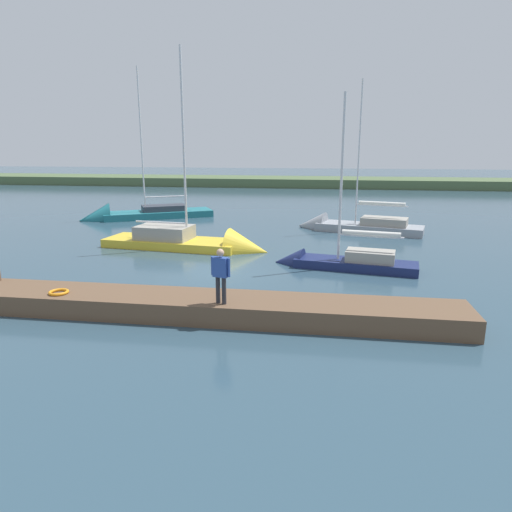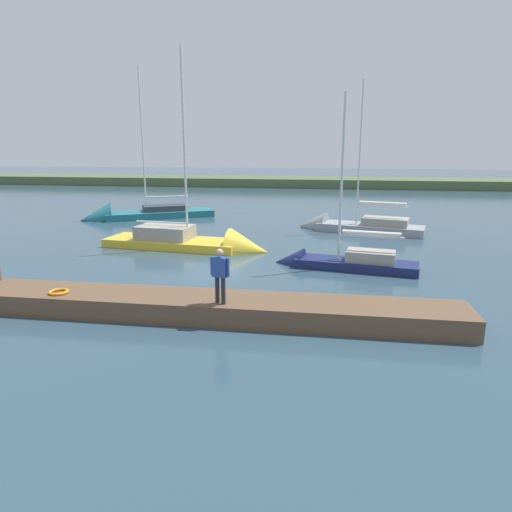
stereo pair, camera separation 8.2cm
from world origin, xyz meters
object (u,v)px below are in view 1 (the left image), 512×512
at_px(sailboat_near_dock, 338,264).
at_px(sailboat_far_left, 135,217).
at_px(person_on_dock, 221,272).
at_px(life_ring_buoy, 59,292).
at_px(sailboat_inner_slip, 349,228).
at_px(sailboat_outer_mooring, 200,246).

bearing_deg(sailboat_near_dock, sailboat_far_left, -29.26).
bearing_deg(person_on_dock, life_ring_buoy, 104.47).
bearing_deg(sailboat_far_left, sailboat_inner_slip, 141.96).
bearing_deg(sailboat_near_dock, life_ring_buoy, 47.79).
bearing_deg(person_on_dock, sailboat_outer_mooring, 35.04).
bearing_deg(sailboat_far_left, person_on_dock, 91.62).
bearing_deg(life_ring_buoy, sailboat_inner_slip, -121.71).
distance_m(sailboat_inner_slip, sailboat_near_dock, 9.79).
height_order(sailboat_inner_slip, person_on_dock, sailboat_inner_slip).
height_order(sailboat_far_left, sailboat_near_dock, sailboat_far_left).
relative_size(life_ring_buoy, sailboat_near_dock, 0.08).
bearing_deg(sailboat_outer_mooring, sailboat_far_left, 136.17).
distance_m(life_ring_buoy, sailboat_inner_slip, 20.11).
bearing_deg(sailboat_near_dock, person_on_dock, 72.87).
bearing_deg(person_on_dock, sailboat_near_dock, -11.09).
distance_m(sailboat_outer_mooring, sailboat_near_dock, 8.04).
height_order(sailboat_outer_mooring, sailboat_inner_slip, sailboat_outer_mooring).
relative_size(sailboat_inner_slip, person_on_dock, 5.95).
xyz_separation_m(life_ring_buoy, sailboat_inner_slip, (-10.56, -17.10, -0.54)).
relative_size(sailboat_outer_mooring, sailboat_far_left, 0.94).
bearing_deg(sailboat_inner_slip, sailboat_far_left, 4.96).
xyz_separation_m(sailboat_outer_mooring, sailboat_far_left, (7.90, -9.64, -0.03)).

